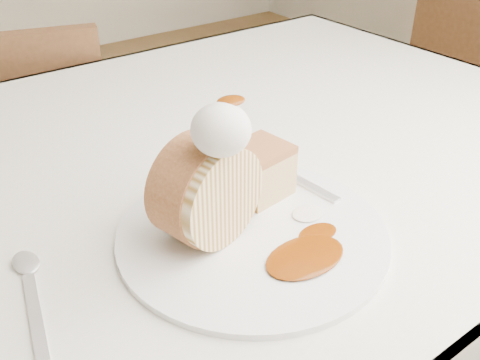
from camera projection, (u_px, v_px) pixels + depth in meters
table at (173, 211)px, 0.81m from camera, size 1.40×0.90×0.75m
chair_far at (32, 165)px, 1.31m from camera, size 0.48×0.48×0.82m
chair_end at (447, 84)px, 1.48m from camera, size 0.51×0.51×1.00m
plate at (252, 233)px, 0.61m from camera, size 0.34×0.34×0.01m
roulade_slice at (207, 191)px, 0.57m from camera, size 0.13×0.09×0.11m
cake_chunk at (259, 174)px, 0.65m from camera, size 0.08×0.07×0.06m
whipped_cream at (221, 130)px, 0.51m from camera, size 0.06×0.06×0.05m
caramel_drizzle at (231, 94)px, 0.51m from camera, size 0.03×0.02×0.01m
caramel_pool at (305, 257)px, 0.56m from camera, size 0.10×0.07×0.00m
fork at (298, 180)px, 0.69m from camera, size 0.04×0.18×0.00m
spoon at (36, 316)px, 0.50m from camera, size 0.05×0.16×0.00m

